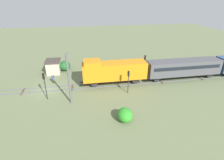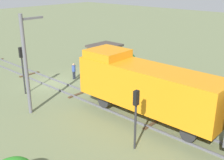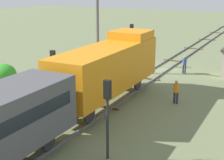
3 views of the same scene
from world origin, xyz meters
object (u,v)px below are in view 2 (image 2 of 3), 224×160
at_px(worker_near_track, 74,70).
at_px(relay_hut, 105,56).
at_px(worker_by_signal, 152,85).
at_px(catenary_mast, 26,63).
at_px(traffic_signal_near, 22,62).
at_px(traffic_signal_mid, 136,109).
at_px(locomotive, 145,85).

bearing_deg(worker_near_track, relay_hut, 26.19).
relative_size(worker_by_signal, catenary_mast, 0.22).
relative_size(traffic_signal_near, worker_near_track, 2.55).
bearing_deg(worker_near_track, traffic_signal_near, -161.17).
bearing_deg(traffic_signal_mid, traffic_signal_near, -90.90).
bearing_deg(catenary_mast, locomotive, 124.20).
distance_m(traffic_signal_near, worker_near_track, 5.95).
distance_m(worker_by_signal, relay_hut, 9.59).
relative_size(locomotive, relay_hut, 3.31).
bearing_deg(worker_near_track, worker_by_signal, -56.96).
bearing_deg(locomotive, catenary_mast, -55.80).
height_order(traffic_signal_near, worker_near_track, traffic_signal_near).
distance_m(locomotive, worker_by_signal, 5.07).
distance_m(worker_by_signal, catenary_mast, 10.88).
relative_size(traffic_signal_near, catenary_mast, 0.57).
bearing_deg(catenary_mast, worker_near_track, -154.52).
relative_size(worker_near_track, catenary_mast, 0.22).
xyz_separation_m(traffic_signal_near, relay_hut, (-10.70, -0.22, -1.61)).
height_order(locomotive, relay_hut, locomotive).
distance_m(locomotive, catenary_mast, 8.87).
distance_m(traffic_signal_mid, relay_hut, 17.01).
bearing_deg(relay_hut, traffic_signal_near, 1.19).
bearing_deg(worker_by_signal, traffic_signal_mid, 33.23).
height_order(traffic_signal_mid, relay_hut, traffic_signal_mid).
distance_m(traffic_signal_near, traffic_signal_mid, 12.78).
bearing_deg(traffic_signal_near, traffic_signal_mid, 89.10).
bearing_deg(traffic_signal_near, worker_by_signal, 130.14).
distance_m(worker_near_track, worker_by_signal, 8.74).
distance_m(traffic_signal_mid, worker_by_signal, 8.75).
height_order(traffic_signal_near, worker_by_signal, traffic_signal_near).
bearing_deg(worker_by_signal, relay_hut, -104.67).
distance_m(traffic_signal_near, worker_by_signal, 11.65).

